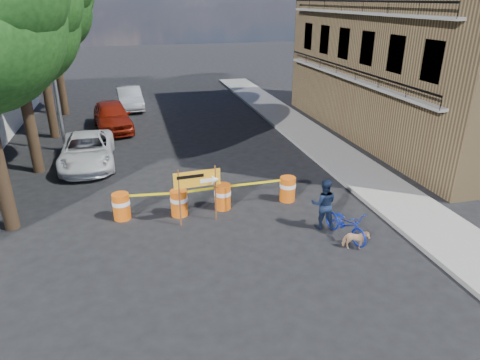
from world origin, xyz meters
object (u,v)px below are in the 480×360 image
barrel_mid_right (223,196)px  sedan_red (112,116)px  detour_sign (204,182)px  barrel_far_left (121,206)px  suv_white (87,150)px  dog (356,240)px  sedan_silver (130,98)px  bicycle (347,211)px  pedestrian (324,204)px  barrel_mid_left (179,202)px  barrel_far_right (288,188)px

barrel_mid_right → sedan_red: size_ratio=0.19×
barrel_mid_right → detour_sign: (-0.78, -0.80, 0.95)m
barrel_far_left → suv_white: bearing=104.2°
dog → sedan_silver: 20.39m
bicycle → suv_white: (-8.00, 8.51, -0.23)m
pedestrian → barrel_far_left: bearing=-0.9°
barrel_mid_left → barrel_mid_right: 1.53m
barrel_far_left → bicycle: bearing=-24.2°
bicycle → sedan_silver: 19.74m
barrel_mid_left → pedestrian: 4.76m
bicycle → sedan_silver: size_ratio=0.42×
barrel_far_left → bicycle: 7.24m
pedestrian → sedan_red: bearing=-44.5°
bicycle → dog: size_ratio=2.43×
barrel_far_right → sedan_red: 12.61m
barrel_mid_right → bicycle: 4.32m
barrel_mid_left → detour_sign: 1.38m
suv_white → sedan_silver: size_ratio=1.13×
barrel_far_left → dog: barrel_far_left is taller
detour_sign → sedan_red: bearing=100.3°
barrel_far_left → barrel_mid_right: bearing=-1.6°
barrel_mid_right → detour_sign: detour_sign is taller
sedan_silver → barrel_mid_left: bearing=-89.8°
detour_sign → suv_white: detour_sign is taller
dog → detour_sign: bearing=71.7°
barrel_far_left → bicycle: bicycle is taller
barrel_far_left → sedan_red: 10.92m
barrel_far_left → detour_sign: detour_sign is taller
barrel_far_left → sedan_red: (-0.43, 10.91, 0.32)m
barrel_far_left → barrel_far_right: (5.80, -0.05, 0.00)m
barrel_far_right → pedestrian: bearing=-79.7°
barrel_far_left → bicycle: (6.60, -2.96, 0.42)m
detour_sign → pedestrian: detour_sign is taller
dog → suv_white: bearing=57.4°
barrel_far_right → pedestrian: size_ratio=0.54×
detour_sign → sedan_red: size_ratio=0.42×
barrel_mid_left → suv_white: suv_white is taller
barrel_far_left → barrel_far_right: 5.80m
barrel_mid_right → sedan_red: 11.66m
barrel_mid_left → bicycle: 5.48m
barrel_mid_right → barrel_mid_left: bearing=-175.4°
bicycle → sedan_red: (-7.02, 13.87, -0.11)m
barrel_far_right → pedestrian: (0.39, -2.15, 0.36)m
sedan_red → sedan_silver: bearing=71.2°
detour_sign → suv_white: (-4.03, 6.45, -0.75)m
bicycle → dog: (-0.02, -0.68, -0.58)m
barrel_mid_right → suv_white: size_ratio=0.19×
sedan_silver → detour_sign: bearing=-87.4°
barrel_far_right → detour_sign: 3.42m
barrel_mid_right → sedan_silver: 16.19m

